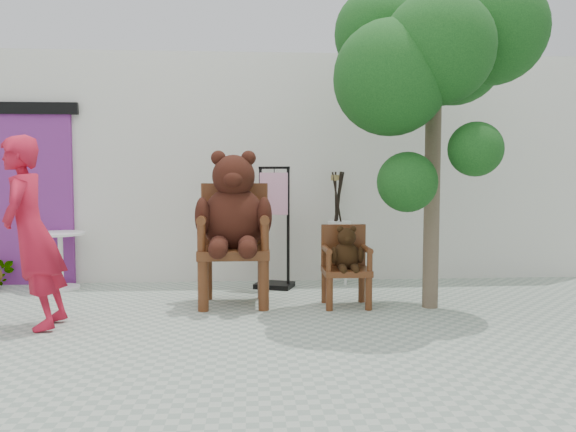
% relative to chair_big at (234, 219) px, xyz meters
% --- Properties ---
extents(ground_plane, '(60.00, 60.00, 0.00)m').
position_rel_chair_big_xyz_m(ground_plane, '(0.30, -1.27, -0.94)').
color(ground_plane, '#9AA594').
rests_on(ground_plane, ground).
extents(back_wall, '(9.00, 1.00, 3.00)m').
position_rel_chair_big_xyz_m(back_wall, '(0.30, 1.83, 0.56)').
color(back_wall, silver).
rests_on(back_wall, ground).
extents(doorway, '(1.40, 0.11, 2.33)m').
position_rel_chair_big_xyz_m(doorway, '(-2.70, 1.30, 0.23)').
color(doorway, '#702776').
rests_on(doorway, ground).
extents(chair_big, '(0.82, 0.88, 1.67)m').
position_rel_chair_big_xyz_m(chair_big, '(0.00, 0.00, 0.00)').
color(chair_big, '#47220F').
rests_on(chair_big, ground).
extents(chair_small, '(0.50, 0.47, 0.87)m').
position_rel_chair_big_xyz_m(chair_small, '(1.20, -0.15, -0.42)').
color(chair_small, '#47220F').
rests_on(chair_small, ground).
extents(person, '(0.45, 0.66, 1.76)m').
position_rel_chair_big_xyz_m(person, '(-1.82, -0.84, -0.06)').
color(person, '#B6162E').
rests_on(person, ground).
extents(cafe_table, '(0.60, 0.60, 0.70)m').
position_rel_chair_big_xyz_m(cafe_table, '(-2.17, 0.97, -0.50)').
color(cafe_table, white).
rests_on(cafe_table, ground).
extents(display_stand, '(0.54, 0.48, 1.51)m').
position_rel_chair_big_xyz_m(display_stand, '(0.47, 0.87, -0.35)').
color(display_stand, black).
rests_on(display_stand, ground).
extents(stool_bucket, '(0.32, 0.32, 1.45)m').
position_rel_chair_big_xyz_m(stool_bucket, '(1.32, 1.08, -0.30)').
color(stool_bucket, white).
rests_on(stool_bucket, ground).
extents(tree, '(2.28, 1.84, 3.47)m').
position_rel_chair_big_xyz_m(tree, '(2.08, -0.35, 1.69)').
color(tree, brown).
rests_on(tree, ground).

